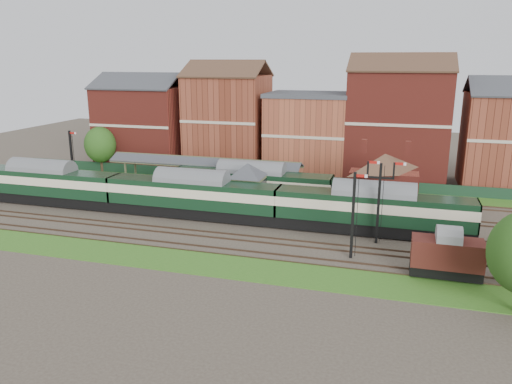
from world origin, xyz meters
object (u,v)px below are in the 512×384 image
(platform_railcar, at_px, (252,185))
(goods_van_a, at_px, (447,255))
(signal_box, at_px, (248,187))
(dmu_train, at_px, (192,195))
(semaphore_bracket, at_px, (379,198))

(platform_railcar, xyz_separation_m, goods_van_a, (21.44, -15.50, -0.68))
(signal_box, xyz_separation_m, dmu_train, (-5.53, -3.25, -0.52))
(dmu_train, relative_size, platform_railcar, 3.03)
(dmu_train, xyz_separation_m, platform_railcar, (5.02, 6.50, -0.03))
(dmu_train, height_order, goods_van_a, dmu_train)
(signal_box, distance_m, goods_van_a, 24.28)
(semaphore_bracket, height_order, platform_railcar, semaphore_bracket)
(dmu_train, bearing_deg, goods_van_a, -18.78)
(signal_box, distance_m, platform_railcar, 3.33)
(semaphore_bracket, distance_m, platform_railcar, 18.07)
(signal_box, distance_m, dmu_train, 6.44)
(signal_box, relative_size, dmu_train, 0.10)
(signal_box, xyz_separation_m, goods_van_a, (20.93, -12.25, -1.23))
(semaphore_bracket, bearing_deg, dmu_train, 173.07)
(platform_railcar, height_order, goods_van_a, platform_railcar)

